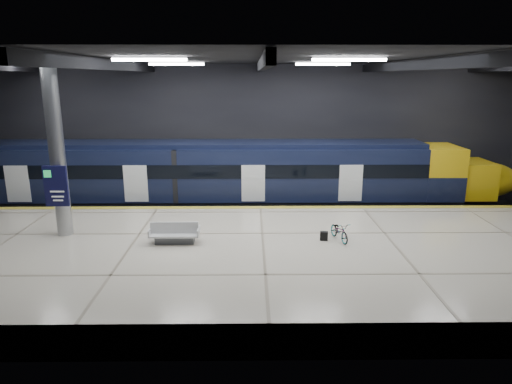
{
  "coord_description": "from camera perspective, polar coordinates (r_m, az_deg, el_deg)",
  "views": [
    {
      "loc": [
        -0.46,
        -18.61,
        7.32
      ],
      "look_at": [
        -0.23,
        1.5,
        2.2
      ],
      "focal_mm": 32.0,
      "sensor_mm": 36.0,
      "label": 1
    }
  ],
  "objects": [
    {
      "name": "ground",
      "position": [
        20.01,
        0.72,
        -7.18
      ],
      "size": [
        30.0,
        30.0,
        0.0
      ],
      "primitive_type": "plane",
      "color": "black",
      "rests_on": "ground"
    },
    {
      "name": "train",
      "position": [
        24.7,
        -3.16,
        1.96
      ],
      "size": [
        29.4,
        2.84,
        3.79
      ],
      "color": "black",
      "rests_on": "ground"
    },
    {
      "name": "bench",
      "position": [
        17.82,
        -10.12,
        -5.38
      ],
      "size": [
        1.9,
        0.8,
        0.84
      ],
      "rotation": [
        0.0,
        0.0,
        0.01
      ],
      "color": "#595B60",
      "rests_on": "platform"
    },
    {
      "name": "rails",
      "position": [
        25.18,
        0.43,
        -2.43
      ],
      "size": [
        30.0,
        1.52,
        0.16
      ],
      "color": "gray",
      "rests_on": "ground"
    },
    {
      "name": "info_column",
      "position": [
        19.35,
        -23.65,
        4.59
      ],
      "size": [
        0.9,
        0.78,
        6.9
      ],
      "color": "#9EA0A5",
      "rests_on": "platform"
    },
    {
      "name": "platform",
      "position": [
        17.49,
        0.92,
        -8.5
      ],
      "size": [
        30.0,
        11.0,
        1.1
      ],
      "primitive_type": "cube",
      "color": "beige",
      "rests_on": "ground"
    },
    {
      "name": "room_shell",
      "position": [
        18.69,
        0.77,
        9.36
      ],
      "size": [
        30.1,
        16.1,
        8.05
      ],
      "color": "black",
      "rests_on": "ground"
    },
    {
      "name": "safety_strip",
      "position": [
        22.25,
        0.57,
        -1.93
      ],
      "size": [
        30.0,
        0.4,
        0.01
      ],
      "primitive_type": "cube",
      "color": "gold",
      "rests_on": "platform"
    },
    {
      "name": "bicycle",
      "position": [
        18.09,
        10.4,
        -4.82
      ],
      "size": [
        0.85,
        1.51,
        0.75
      ],
      "primitive_type": "imported",
      "rotation": [
        0.0,
        0.0,
        0.26
      ],
      "color": "#99999E",
      "rests_on": "platform"
    },
    {
      "name": "pannier_bag",
      "position": [
        18.05,
        8.49,
        -5.45
      ],
      "size": [
        0.32,
        0.22,
        0.35
      ],
      "primitive_type": "cube",
      "rotation": [
        0.0,
        0.0,
        -0.14
      ],
      "color": "black",
      "rests_on": "platform"
    }
  ]
}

